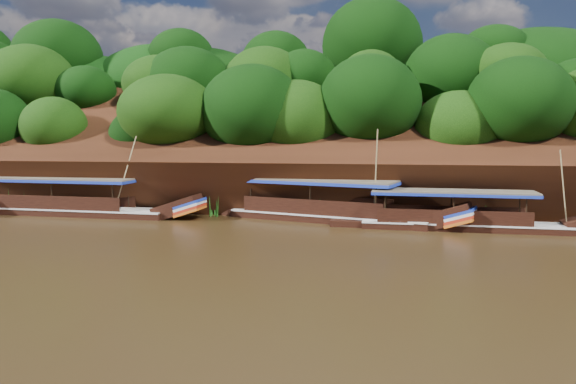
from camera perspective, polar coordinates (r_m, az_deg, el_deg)
name	(u,v)px	position (r m, az deg, el deg)	size (l,w,h in m)	color
ground	(271,247)	(28.40, -1.75, -5.58)	(160.00, 160.00, 0.00)	black
riverbank	(318,175)	(50.46, 3.04, 1.76)	(120.00, 30.06, 19.40)	black
boat_0	(478,221)	(34.82, 18.76, -2.84)	(14.30, 2.81, 5.21)	black
boat_1	(340,213)	(36.04, 5.33, -2.09)	(15.61, 6.54, 6.40)	black
boat_2	(84,207)	(41.23, -20.03, -1.43)	(16.57, 3.34, 5.96)	black
reeds	(249,204)	(38.07, -3.97, -1.26)	(49.34, 2.27, 1.98)	#1E5816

